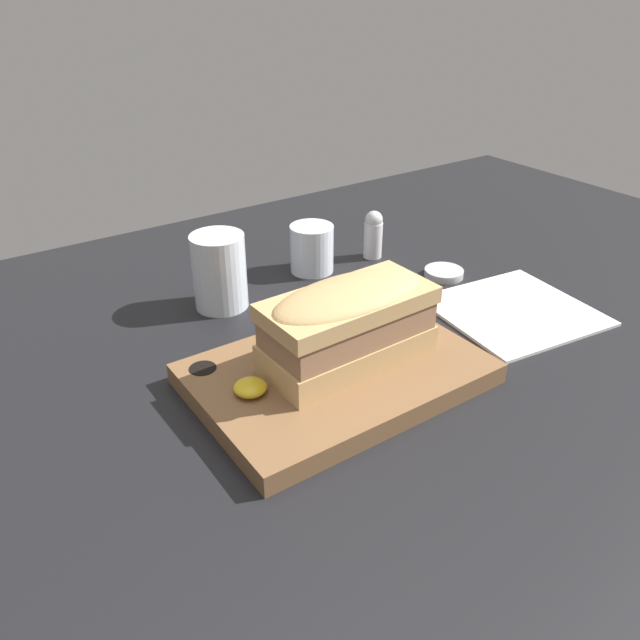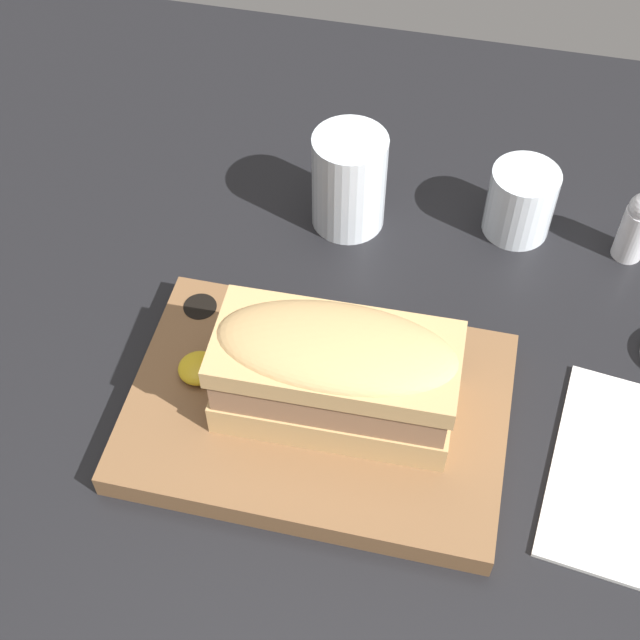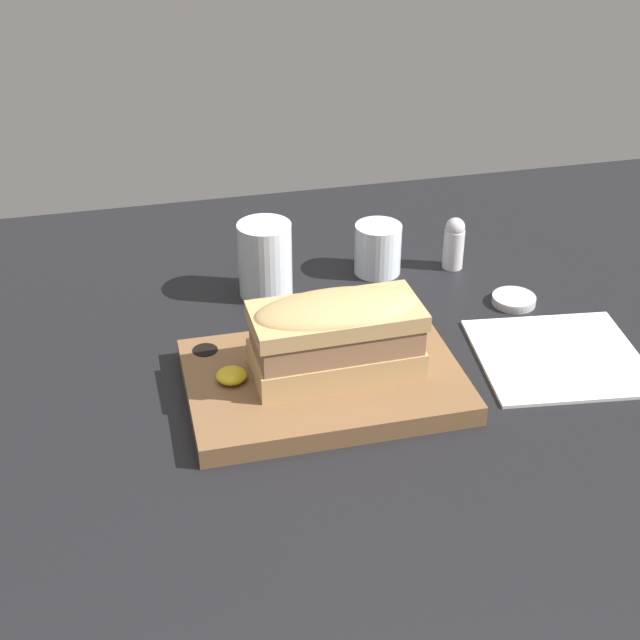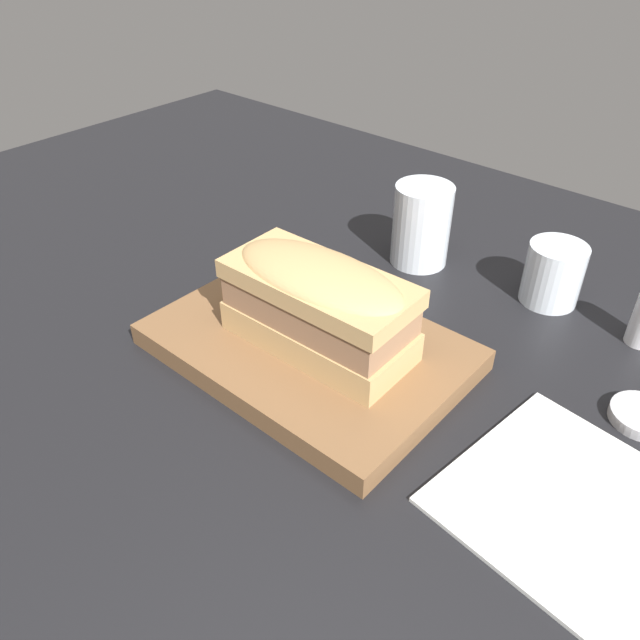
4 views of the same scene
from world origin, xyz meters
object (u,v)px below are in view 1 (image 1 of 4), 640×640
at_px(wine_glass, 312,251).
at_px(condiment_dish, 444,273).
at_px(napkin, 514,311).
at_px(salt_shaker, 373,234).
at_px(serving_board, 336,373).
at_px(water_glass, 220,276).
at_px(sandwich, 348,321).

relative_size(wine_glass, condiment_dish, 1.24).
distance_m(napkin, salt_shaker, 0.24).
distance_m(serving_board, condiment_dish, 0.30).
bearing_deg(salt_shaker, napkin, -80.86).
distance_m(water_glass, napkin, 0.37).
relative_size(serving_board, water_glass, 3.02).
relative_size(sandwich, wine_glass, 2.65).
relative_size(water_glass, wine_glass, 1.43).
xyz_separation_m(sandwich, wine_glass, (0.12, 0.25, -0.04)).
xyz_separation_m(water_glass, napkin, (0.30, -0.23, -0.04)).
bearing_deg(sandwich, serving_board, 179.37).
distance_m(water_glass, condiment_dish, 0.32).
bearing_deg(wine_glass, condiment_dish, -40.65).
distance_m(sandwich, salt_shaker, 0.32).
distance_m(wine_glass, napkin, 0.29).
bearing_deg(sandwich, salt_shaker, 46.46).
relative_size(sandwich, napkin, 0.89).
height_order(serving_board, water_glass, water_glass).
relative_size(salt_shaker, condiment_dish, 1.32).
height_order(serving_board, condiment_dish, serving_board).
height_order(serving_board, napkin, serving_board).
bearing_deg(napkin, water_glass, 142.58).
distance_m(serving_board, wine_glass, 0.28).
bearing_deg(serving_board, salt_shaker, 44.68).
distance_m(sandwich, water_glass, 0.23).
bearing_deg(sandwich, wine_glass, 63.87).
distance_m(wine_glass, condiment_dish, 0.19).
height_order(sandwich, wine_glass, sandwich).
bearing_deg(condiment_dish, napkin, -90.73).
xyz_separation_m(water_glass, salt_shaker, (0.26, 0.01, -0.01)).
bearing_deg(condiment_dish, serving_board, -156.01).
relative_size(serving_board, napkin, 1.44).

